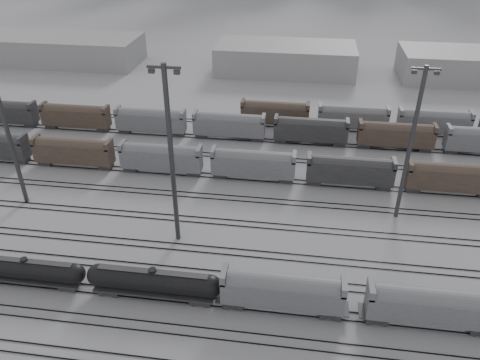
# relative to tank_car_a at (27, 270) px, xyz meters

# --- Properties ---
(ground) EXTENTS (900.00, 900.00, 0.00)m
(ground) POSITION_rel_tank_car_a_xyz_m (18.00, -1.00, -2.28)
(ground) COLOR #B0B0B5
(ground) RESTS_ON ground
(tracks) EXTENTS (220.00, 71.50, 0.16)m
(tracks) POSITION_rel_tank_car_a_xyz_m (18.00, 16.50, -2.20)
(tracks) COLOR black
(tracks) RESTS_ON ground
(tank_car_a) EXTENTS (15.98, 2.66, 3.95)m
(tank_car_a) POSITION_rel_tank_car_a_xyz_m (0.00, 0.00, 0.00)
(tank_car_a) COLOR #27272A
(tank_car_a) RESTS_ON ground
(tank_car_b) EXTENTS (17.37, 2.90, 4.29)m
(tank_car_b) POSITION_rel_tank_car_a_xyz_m (17.09, -0.00, 0.20)
(tank_car_b) COLOR #27272A
(tank_car_b) RESTS_ON ground
(hopper_car_a) EXTENTS (14.89, 2.96, 5.33)m
(hopper_car_a) POSITION_rel_tank_car_a_xyz_m (33.20, 0.00, 1.01)
(hopper_car_a) COLOR #27272A
(hopper_car_a) RESTS_ON ground
(hopper_car_b) EXTENTS (14.92, 2.96, 5.34)m
(hopper_car_b) POSITION_rel_tank_car_a_xyz_m (50.53, 0.00, 1.01)
(hopper_car_b) COLOR #27272A
(hopper_car_b) RESTS_ON ground
(light_mast_b) EXTENTS (4.32, 0.69, 27.02)m
(light_mast_b) POSITION_rel_tank_car_a_xyz_m (-10.90, 18.27, 12.05)
(light_mast_b) COLOR #3A3A3C
(light_mast_b) RESTS_ON ground
(light_mast_c) EXTENTS (4.27, 0.68, 26.68)m
(light_mast_c) POSITION_rel_tank_car_a_xyz_m (16.96, 12.04, 11.87)
(light_mast_c) COLOR #3A3A3C
(light_mast_c) RESTS_ON ground
(light_mast_d) EXTENTS (3.94, 0.63, 24.63)m
(light_mast_d) POSITION_rel_tank_car_a_xyz_m (50.06, 22.59, 10.78)
(light_mast_d) COLOR #3A3A3C
(light_mast_d) RESTS_ON ground
(bg_string_near) EXTENTS (151.00, 3.00, 5.60)m
(bg_string_near) POSITION_rel_tank_car_a_xyz_m (26.00, 31.00, 0.52)
(bg_string_near) COLOR slate
(bg_string_near) RESTS_ON ground
(bg_string_mid) EXTENTS (151.00, 3.00, 5.60)m
(bg_string_mid) POSITION_rel_tank_car_a_xyz_m (36.00, 47.00, 0.52)
(bg_string_mid) COLOR #27272A
(bg_string_mid) RESTS_ON ground
(bg_string_far) EXTENTS (66.00, 3.00, 5.60)m
(bg_string_far) POSITION_rel_tank_car_a_xyz_m (53.50, 55.00, 0.52)
(bg_string_far) COLOR brown
(bg_string_far) RESTS_ON ground
(warehouse_left) EXTENTS (50.00, 18.00, 8.00)m
(warehouse_left) POSITION_rel_tank_car_a_xyz_m (-42.00, 94.00, 1.72)
(warehouse_left) COLOR #9F9FA1
(warehouse_left) RESTS_ON ground
(warehouse_mid) EXTENTS (40.00, 18.00, 8.00)m
(warehouse_mid) POSITION_rel_tank_car_a_xyz_m (28.00, 94.00, 1.72)
(warehouse_mid) COLOR #9F9FA1
(warehouse_mid) RESTS_ON ground
(warehouse_right) EXTENTS (35.00, 18.00, 8.00)m
(warehouse_right) POSITION_rel_tank_car_a_xyz_m (78.00, 94.00, 1.72)
(warehouse_right) COLOR #9F9FA1
(warehouse_right) RESTS_ON ground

